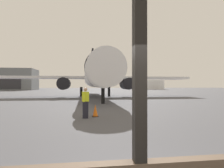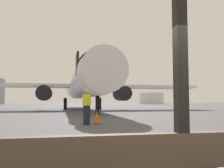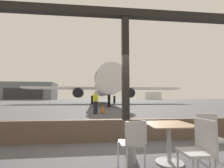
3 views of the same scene
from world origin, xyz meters
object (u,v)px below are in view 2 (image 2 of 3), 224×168
at_px(airplane, 84,84).
at_px(ground_crew_worker, 87,106).
at_px(traffic_cone, 97,117).
at_px(fuel_storage_tank, 152,98).

xyz_separation_m(airplane, ground_crew_worker, (-1.81, -20.72, -2.53)).
xyz_separation_m(ground_crew_worker, traffic_cone, (0.58, 0.48, -0.56)).
xyz_separation_m(ground_crew_worker, fuel_storage_tank, (34.21, 80.06, 1.28)).
distance_m(traffic_cone, fuel_storage_tank, 86.41).
relative_size(airplane, ground_crew_worker, 18.38).
bearing_deg(ground_crew_worker, airplane, 85.00).
xyz_separation_m(traffic_cone, fuel_storage_tank, (33.63, 79.58, 1.84)).
distance_m(airplane, ground_crew_worker, 20.95).
bearing_deg(ground_crew_worker, traffic_cone, 39.26).
height_order(ground_crew_worker, fuel_storage_tank, fuel_storage_tank).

